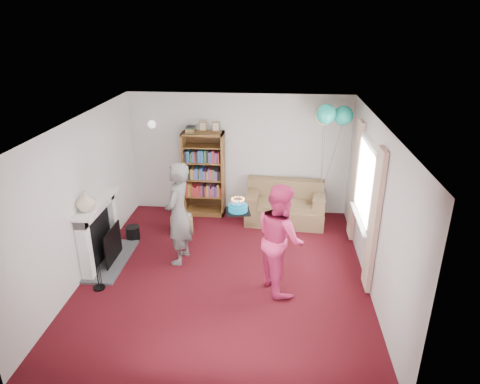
# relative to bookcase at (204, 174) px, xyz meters

# --- Properties ---
(ground) EXTENTS (5.00, 5.00, 0.00)m
(ground) POSITION_rel_bookcase_xyz_m (0.71, -2.30, -0.87)
(ground) COLOR black
(ground) RESTS_ON ground
(wall_back) EXTENTS (4.50, 0.02, 2.50)m
(wall_back) POSITION_rel_bookcase_xyz_m (0.71, 0.21, 0.38)
(wall_back) COLOR silver
(wall_back) RESTS_ON ground
(wall_left) EXTENTS (0.02, 5.00, 2.50)m
(wall_left) POSITION_rel_bookcase_xyz_m (-1.55, -2.30, 0.38)
(wall_left) COLOR silver
(wall_left) RESTS_ON ground
(wall_right) EXTENTS (0.02, 5.00, 2.50)m
(wall_right) POSITION_rel_bookcase_xyz_m (2.97, -2.30, 0.38)
(wall_right) COLOR silver
(wall_right) RESTS_ON ground
(ceiling) EXTENTS (4.50, 5.00, 0.01)m
(ceiling) POSITION_rel_bookcase_xyz_m (0.71, -2.30, 1.64)
(ceiling) COLOR white
(ceiling) RESTS_ON wall_back
(fireplace) EXTENTS (0.55, 1.80, 1.12)m
(fireplace) POSITION_rel_bookcase_xyz_m (-1.38, -2.11, -0.36)
(fireplace) COLOR #3F3F42
(fireplace) RESTS_ON ground
(window_bay) EXTENTS (0.14, 2.02, 2.20)m
(window_bay) POSITION_rel_bookcase_xyz_m (2.91, -1.70, 0.33)
(window_bay) COLOR white
(window_bay) RESTS_ON ground
(wall_sconce) EXTENTS (0.16, 0.23, 0.16)m
(wall_sconce) POSITION_rel_bookcase_xyz_m (-1.04, 0.06, 1.01)
(wall_sconce) COLOR gold
(wall_sconce) RESTS_ON ground
(bookcase) EXTENTS (0.83, 0.42, 1.97)m
(bookcase) POSITION_rel_bookcase_xyz_m (0.00, 0.00, 0.00)
(bookcase) COLOR #472B14
(bookcase) RESTS_ON ground
(sofa) EXTENTS (1.56, 0.82, 0.82)m
(sofa) POSITION_rel_bookcase_xyz_m (1.69, -0.24, -0.55)
(sofa) COLOR olive
(sofa) RESTS_ON ground
(wicker_basket) EXTENTS (0.43, 0.43, 0.38)m
(wicker_basket) POSITION_rel_bookcase_xyz_m (-0.31, -0.94, -0.69)
(wicker_basket) COLOR #966746
(wicker_basket) RESTS_ON ground
(person_striped) EXTENTS (0.51, 0.69, 1.76)m
(person_striped) POSITION_rel_bookcase_xyz_m (-0.11, -1.95, 0.01)
(person_striped) COLOR black
(person_striped) RESTS_ON ground
(person_magenta) EXTENTS (0.92, 1.02, 1.70)m
(person_magenta) POSITION_rel_bookcase_xyz_m (1.57, -2.57, -0.02)
(person_magenta) COLOR #D02962
(person_magenta) RESTS_ON ground
(birthday_cake) EXTENTS (0.36, 0.36, 0.22)m
(birthday_cake) POSITION_rel_bookcase_xyz_m (0.91, -2.26, 0.31)
(birthday_cake) COLOR black
(birthday_cake) RESTS_ON ground
(balloons) EXTENTS (0.69, 0.74, 1.82)m
(balloons) POSITION_rel_bookcase_xyz_m (2.44, -0.36, 1.35)
(balloons) COLOR #3F3F3F
(balloons) RESTS_ON ground
(mantel_vase) EXTENTS (0.37, 0.37, 0.31)m
(mantel_vase) POSITION_rel_bookcase_xyz_m (-1.41, -2.45, 0.41)
(mantel_vase) COLOR beige
(mantel_vase) RESTS_ON fireplace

